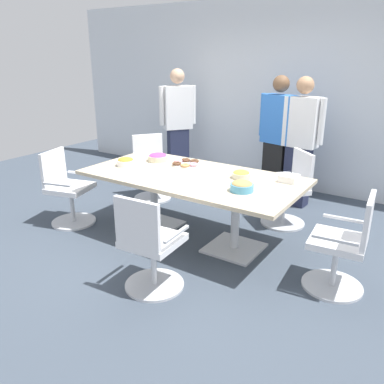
{
  "coord_description": "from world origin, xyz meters",
  "views": [
    {
      "loc": [
        2.26,
        -3.41,
        2.01
      ],
      "look_at": [
        0.0,
        0.0,
        0.55
      ],
      "focal_mm": 36.48,
      "sensor_mm": 36.0,
      "label": 1
    }
  ],
  "objects_px": {
    "person_standing_2": "(300,141)",
    "snack_bowl_chips_orange": "(126,162)",
    "person_standing_1": "(277,137)",
    "office_chair_1": "(150,248)",
    "office_chair_2": "(344,248)",
    "office_chair_0": "(67,192)",
    "snack_bowl_cookies": "(242,186)",
    "conference_table": "(192,186)",
    "person_standing_0": "(178,123)",
    "snack_bowl_chips_yellow": "(241,174)",
    "office_chair_3": "(289,192)",
    "donut_platter": "(186,163)",
    "napkin_pile": "(289,178)",
    "office_chair_4": "(151,171)"
  },
  "relations": [
    {
      "from": "office_chair_2",
      "to": "snack_bowl_chips_yellow",
      "type": "bearing_deg",
      "value": 68.8
    },
    {
      "from": "snack_bowl_chips_yellow",
      "to": "snack_bowl_chips_orange",
      "type": "distance_m",
      "value": 1.4
    },
    {
      "from": "person_standing_1",
      "to": "snack_bowl_chips_orange",
      "type": "height_order",
      "value": "person_standing_1"
    },
    {
      "from": "office_chair_4",
      "to": "snack_bowl_chips_yellow",
      "type": "xyz_separation_m",
      "value": [
        1.72,
        -0.57,
        0.39
      ]
    },
    {
      "from": "snack_bowl_chips_orange",
      "to": "person_standing_1",
      "type": "bearing_deg",
      "value": 58.07
    },
    {
      "from": "office_chair_4",
      "to": "person_standing_0",
      "type": "bearing_deg",
      "value": -131.46
    },
    {
      "from": "office_chair_3",
      "to": "napkin_pile",
      "type": "relative_size",
      "value": 5.12
    },
    {
      "from": "snack_bowl_chips_yellow",
      "to": "snack_bowl_chips_orange",
      "type": "xyz_separation_m",
      "value": [
        -1.36,
        -0.32,
        0.01
      ]
    },
    {
      "from": "snack_bowl_cookies",
      "to": "person_standing_0",
      "type": "bearing_deg",
      "value": 138.04
    },
    {
      "from": "office_chair_2",
      "to": "person_standing_1",
      "type": "distance_m",
      "value": 2.39
    },
    {
      "from": "donut_platter",
      "to": "napkin_pile",
      "type": "xyz_separation_m",
      "value": [
        1.26,
        0.06,
        0.02
      ]
    },
    {
      "from": "office_chair_1",
      "to": "office_chair_0",
      "type": "bearing_deg",
      "value": 157.88
    },
    {
      "from": "snack_bowl_cookies",
      "to": "snack_bowl_chips_orange",
      "type": "height_order",
      "value": "snack_bowl_cookies"
    },
    {
      "from": "donut_platter",
      "to": "napkin_pile",
      "type": "bearing_deg",
      "value": 2.73
    },
    {
      "from": "person_standing_2",
      "to": "conference_table",
      "type": "bearing_deg",
      "value": 74.79
    },
    {
      "from": "office_chair_1",
      "to": "snack_bowl_chips_yellow",
      "type": "distance_m",
      "value": 1.36
    },
    {
      "from": "office_chair_4",
      "to": "conference_table",
      "type": "bearing_deg",
      "value": 94.68
    },
    {
      "from": "office_chair_2",
      "to": "snack_bowl_chips_orange",
      "type": "height_order",
      "value": "office_chair_2"
    },
    {
      "from": "person_standing_0",
      "to": "snack_bowl_chips_yellow",
      "type": "bearing_deg",
      "value": 88.45
    },
    {
      "from": "office_chair_3",
      "to": "donut_platter",
      "type": "relative_size",
      "value": 2.66
    },
    {
      "from": "office_chair_0",
      "to": "snack_bowl_cookies",
      "type": "bearing_deg",
      "value": 82.97
    },
    {
      "from": "office_chair_3",
      "to": "snack_bowl_chips_yellow",
      "type": "height_order",
      "value": "office_chair_3"
    },
    {
      "from": "office_chair_0",
      "to": "conference_table",
      "type": "bearing_deg",
      "value": 92.96
    },
    {
      "from": "napkin_pile",
      "to": "office_chair_2",
      "type": "bearing_deg",
      "value": -35.29
    },
    {
      "from": "office_chair_3",
      "to": "person_standing_1",
      "type": "height_order",
      "value": "person_standing_1"
    },
    {
      "from": "snack_bowl_chips_orange",
      "to": "office_chair_3",
      "type": "bearing_deg",
      "value": 34.09
    },
    {
      "from": "snack_bowl_chips_yellow",
      "to": "snack_bowl_chips_orange",
      "type": "bearing_deg",
      "value": -166.85
    },
    {
      "from": "conference_table",
      "to": "office_chair_3",
      "type": "distance_m",
      "value": 1.27
    },
    {
      "from": "conference_table",
      "to": "office_chair_2",
      "type": "bearing_deg",
      "value": -5.03
    },
    {
      "from": "office_chair_1",
      "to": "donut_platter",
      "type": "relative_size",
      "value": 2.66
    },
    {
      "from": "office_chair_2",
      "to": "office_chair_3",
      "type": "bearing_deg",
      "value": 34.0
    },
    {
      "from": "donut_platter",
      "to": "snack_bowl_chips_orange",
      "type": "bearing_deg",
      "value": -143.63
    },
    {
      "from": "snack_bowl_cookies",
      "to": "snack_bowl_chips_yellow",
      "type": "relative_size",
      "value": 1.15
    },
    {
      "from": "office_chair_0",
      "to": "office_chair_3",
      "type": "xyz_separation_m",
      "value": [
        2.28,
        1.48,
        0.0
      ]
    },
    {
      "from": "office_chair_1",
      "to": "office_chair_2",
      "type": "bearing_deg",
      "value": 29.8
    },
    {
      "from": "conference_table",
      "to": "office_chair_0",
      "type": "bearing_deg",
      "value": -161.69
    },
    {
      "from": "office_chair_1",
      "to": "person_standing_1",
      "type": "bearing_deg",
      "value": 85.91
    },
    {
      "from": "office_chair_2",
      "to": "office_chair_4",
      "type": "height_order",
      "value": "same"
    },
    {
      "from": "person_standing_2",
      "to": "snack_bowl_chips_orange",
      "type": "relative_size",
      "value": 8.39
    },
    {
      "from": "office_chair_0",
      "to": "person_standing_0",
      "type": "bearing_deg",
      "value": 162.29
    },
    {
      "from": "person_standing_2",
      "to": "snack_bowl_chips_orange",
      "type": "xyz_separation_m",
      "value": [
        -1.49,
        -1.79,
        -0.11
      ]
    },
    {
      "from": "person_standing_0",
      "to": "person_standing_2",
      "type": "xyz_separation_m",
      "value": [
        2.05,
        -0.06,
        -0.03
      ]
    },
    {
      "from": "person_standing_1",
      "to": "office_chair_1",
      "type": "bearing_deg",
      "value": 102.15
    },
    {
      "from": "conference_table",
      "to": "snack_bowl_chips_yellow",
      "type": "height_order",
      "value": "snack_bowl_chips_yellow"
    },
    {
      "from": "office_chair_4",
      "to": "office_chair_1",
      "type": "bearing_deg",
      "value": 75.76
    },
    {
      "from": "person_standing_1",
      "to": "snack_bowl_chips_yellow",
      "type": "xyz_separation_m",
      "value": [
        0.22,
        -1.52,
        -0.12
      ]
    },
    {
      "from": "office_chair_2",
      "to": "office_chair_1",
      "type": "bearing_deg",
      "value": 118.7
    },
    {
      "from": "office_chair_2",
      "to": "person_standing_2",
      "type": "bearing_deg",
      "value": 25.19
    },
    {
      "from": "person_standing_2",
      "to": "snack_bowl_chips_yellow",
      "type": "relative_size",
      "value": 8.76
    },
    {
      "from": "office_chair_1",
      "to": "napkin_pile",
      "type": "xyz_separation_m",
      "value": [
        0.69,
        1.45,
        0.38
      ]
    }
  ]
}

